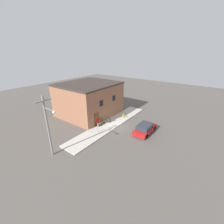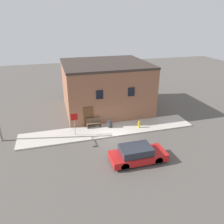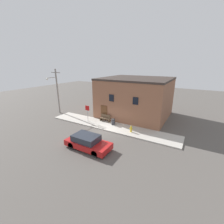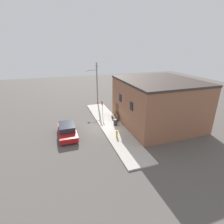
{
  "view_description": "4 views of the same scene",
  "coord_description": "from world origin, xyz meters",
  "px_view_note": "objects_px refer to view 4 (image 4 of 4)",
  "views": [
    {
      "loc": [
        -17.15,
        -11.47,
        10.96
      ],
      "look_at": [
        0.34,
        1.42,
        2.0
      ],
      "focal_mm": 24.0,
      "sensor_mm": 36.0,
      "label": 1
    },
    {
      "loc": [
        -4.94,
        -17.3,
        10.31
      ],
      "look_at": [
        0.34,
        1.42,
        2.0
      ],
      "focal_mm": 35.0,
      "sensor_mm": 36.0,
      "label": 2
    },
    {
      "loc": [
        9.06,
        -13.77,
        7.65
      ],
      "look_at": [
        0.34,
        1.42,
        2.0
      ],
      "focal_mm": 24.0,
      "sensor_mm": 36.0,
      "label": 3
    },
    {
      "loc": [
        19.07,
        -4.93,
        9.61
      ],
      "look_at": [
        0.34,
        1.42,
        2.0
      ],
      "focal_mm": 28.0,
      "sensor_mm": 36.0,
      "label": 4
    }
  ],
  "objects_px": {
    "parked_car": "(67,130)",
    "utility_pole": "(96,81)",
    "bench": "(115,117)",
    "trash_bin": "(115,122)",
    "stop_sign": "(102,105)",
    "fire_hydrant": "(117,134)"
  },
  "relations": [
    {
      "from": "trash_bin",
      "to": "parked_car",
      "type": "distance_m",
      "value": 6.0
    },
    {
      "from": "trash_bin",
      "to": "utility_pole",
      "type": "xyz_separation_m",
      "value": [
        -10.21,
        0.15,
        3.33
      ]
    },
    {
      "from": "stop_sign",
      "to": "utility_pole",
      "type": "distance_m",
      "value": 7.01
    },
    {
      "from": "bench",
      "to": "trash_bin",
      "type": "bearing_deg",
      "value": -18.97
    },
    {
      "from": "stop_sign",
      "to": "trash_bin",
      "type": "xyz_separation_m",
      "value": [
        3.6,
        0.69,
        -1.15
      ]
    },
    {
      "from": "fire_hydrant",
      "to": "stop_sign",
      "type": "xyz_separation_m",
      "value": [
        -6.44,
        0.17,
        1.17
      ]
    },
    {
      "from": "stop_sign",
      "to": "parked_car",
      "type": "height_order",
      "value": "stop_sign"
    },
    {
      "from": "stop_sign",
      "to": "utility_pole",
      "type": "height_order",
      "value": "utility_pole"
    },
    {
      "from": "stop_sign",
      "to": "parked_car",
      "type": "distance_m",
      "value": 6.81
    },
    {
      "from": "stop_sign",
      "to": "fire_hydrant",
      "type": "bearing_deg",
      "value": -1.53
    },
    {
      "from": "fire_hydrant",
      "to": "parked_car",
      "type": "height_order",
      "value": "parked_car"
    },
    {
      "from": "fire_hydrant",
      "to": "bench",
      "type": "xyz_separation_m",
      "value": [
        -4.4,
        1.39,
        0.07
      ]
    },
    {
      "from": "stop_sign",
      "to": "trash_bin",
      "type": "height_order",
      "value": "stop_sign"
    },
    {
      "from": "trash_bin",
      "to": "parked_car",
      "type": "bearing_deg",
      "value": -84.39
    },
    {
      "from": "trash_bin",
      "to": "utility_pole",
      "type": "relative_size",
      "value": 0.11
    },
    {
      "from": "bench",
      "to": "trash_bin",
      "type": "height_order",
      "value": "bench"
    },
    {
      "from": "fire_hydrant",
      "to": "parked_car",
      "type": "relative_size",
      "value": 0.17
    },
    {
      "from": "stop_sign",
      "to": "parked_car",
      "type": "relative_size",
      "value": 0.5
    },
    {
      "from": "fire_hydrant",
      "to": "bench",
      "type": "relative_size",
      "value": 0.51
    },
    {
      "from": "stop_sign",
      "to": "trash_bin",
      "type": "distance_m",
      "value": 3.84
    },
    {
      "from": "parked_car",
      "to": "utility_pole",
      "type": "bearing_deg",
      "value": 150.48
    },
    {
      "from": "trash_bin",
      "to": "utility_pole",
      "type": "height_order",
      "value": "utility_pole"
    }
  ]
}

